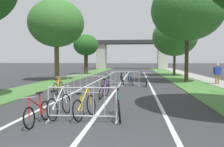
# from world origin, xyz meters

# --- Properties ---
(grass_verge_left) EXTENTS (2.58, 57.77, 0.05)m
(grass_verge_left) POSITION_xyz_m (-5.44, 23.63, 0.03)
(grass_verge_left) COLOR #477A38
(grass_verge_left) RESTS_ON ground
(grass_verge_right) EXTENTS (2.58, 57.77, 0.05)m
(grass_verge_right) POSITION_xyz_m (5.44, 23.63, 0.03)
(grass_verge_right) COLOR #477A38
(grass_verge_right) RESTS_ON ground
(sidewalk_path_right) EXTENTS (2.04, 57.77, 0.08)m
(sidewalk_path_right) POSITION_xyz_m (7.75, 23.63, 0.04)
(sidewalk_path_right) COLOR #9E9B93
(sidewalk_path_right) RESTS_ON ground
(lane_stripe_center) EXTENTS (0.14, 33.42, 0.01)m
(lane_stripe_center) POSITION_xyz_m (0.00, 16.71, 0.00)
(lane_stripe_center) COLOR silver
(lane_stripe_center) RESTS_ON ground
(lane_stripe_right_lane) EXTENTS (0.14, 33.42, 0.01)m
(lane_stripe_right_lane) POSITION_xyz_m (2.28, 16.71, 0.00)
(lane_stripe_right_lane) COLOR silver
(lane_stripe_right_lane) RESTS_ON ground
(lane_stripe_left_lane) EXTENTS (0.14, 33.42, 0.01)m
(lane_stripe_left_lane) POSITION_xyz_m (-2.28, 16.71, 0.00)
(lane_stripe_left_lane) COLOR silver
(lane_stripe_left_lane) RESTS_ON ground
(overpass_bridge) EXTENTS (19.83, 3.32, 6.16)m
(overpass_bridge) POSITION_xyz_m (0.00, 47.74, 4.23)
(overpass_bridge) COLOR #2D2D30
(overpass_bridge) RESTS_ON ground
(tree_left_pine_near) EXTENTS (4.93, 4.93, 7.22)m
(tree_left_pine_near) POSITION_xyz_m (-5.86, 16.75, 5.11)
(tree_left_pine_near) COLOR brown
(tree_left_pine_near) RESTS_ON ground
(tree_left_cypress_far) EXTENTS (3.26, 3.26, 5.24)m
(tree_left_cypress_far) POSITION_xyz_m (-5.45, 26.80, 3.80)
(tree_left_cypress_far) COLOR #3D2D1E
(tree_left_cypress_far) RESTS_ON ground
(tree_right_maple_mid) EXTENTS (5.82, 5.82, 8.36)m
(tree_right_maple_mid) POSITION_xyz_m (5.31, 16.05, 5.88)
(tree_right_maple_mid) COLOR #3D2D1E
(tree_right_maple_mid) RESTS_ON ground
(tree_right_oak_mid) EXTENTS (5.16, 5.16, 6.73)m
(tree_right_oak_mid) POSITION_xyz_m (5.63, 24.53, 4.53)
(tree_right_oak_mid) COLOR #3D2D1E
(tree_right_oak_mid) RESTS_ON ground
(crowd_barrier_nearest) EXTENTS (2.13, 0.53, 1.05)m
(crowd_barrier_nearest) POSITION_xyz_m (-0.28, 3.18, 0.52)
(crowd_barrier_nearest) COLOR #ADADB2
(crowd_barrier_nearest) RESTS_ON ground
(crowd_barrier_second) EXTENTS (2.13, 0.55, 1.05)m
(crowd_barrier_second) POSITION_xyz_m (-1.28, 8.28, 0.52)
(crowd_barrier_second) COLOR #ADADB2
(crowd_barrier_second) RESTS_ON ground
(crowd_barrier_third) EXTENTS (2.12, 0.49, 1.05)m
(crowd_barrier_third) POSITION_xyz_m (0.43, 13.39, 0.52)
(crowd_barrier_third) COLOR #ADADB2
(crowd_barrier_third) RESTS_ON ground
(bicycle_white_0) EXTENTS (0.51, 1.74, 0.99)m
(bicycle_white_0) POSITION_xyz_m (-1.15, 3.71, 0.39)
(bicycle_white_0) COLOR black
(bicycle_white_0) RESTS_ON ground
(bicycle_yellow_1) EXTENTS (0.49, 1.63, 0.99)m
(bicycle_yellow_1) POSITION_xyz_m (-0.31, 3.66, 0.38)
(bicycle_yellow_1) COLOR black
(bicycle_yellow_1) RESTS_ON ground
(bicycle_green_2) EXTENTS (0.64, 1.71, 0.94)m
(bicycle_green_2) POSITION_xyz_m (-0.92, 12.98, 0.35)
(bicycle_green_2) COLOR black
(bicycle_green_2) RESTS_ON ground
(bicycle_blue_3) EXTENTS (0.73, 1.69, 0.94)m
(bicycle_blue_3) POSITION_xyz_m (0.82, 13.74, 0.37)
(bicycle_blue_3) COLOR black
(bicycle_blue_3) RESTS_ON ground
(bicycle_red_4) EXTENTS (0.48, 1.58, 0.91)m
(bicycle_red_4) POSITION_xyz_m (-1.49, 2.80, 0.35)
(bicycle_red_4) COLOR black
(bicycle_red_4) RESTS_ON ground
(bicycle_orange_5) EXTENTS (0.55, 1.66, 0.96)m
(bicycle_orange_5) POSITION_xyz_m (-2.92, 8.68, 0.37)
(bicycle_orange_5) COLOR black
(bicycle_orange_5) RESTS_ON ground
(bicycle_black_6) EXTENTS (0.65, 1.62, 0.99)m
(bicycle_black_6) POSITION_xyz_m (0.19, 13.89, 0.38)
(bicycle_black_6) COLOR black
(bicycle_black_6) RESTS_ON ground
(bicycle_teal_7) EXTENTS (0.48, 1.76, 1.01)m
(bicycle_teal_7) POSITION_xyz_m (0.77, 3.72, 0.39)
(bicycle_teal_7) COLOR black
(bicycle_teal_7) RESTS_ON ground
(bicycle_purple_8) EXTENTS (0.61, 1.68, 0.97)m
(bicycle_purple_8) POSITION_xyz_m (-0.25, 7.69, 0.37)
(bicycle_purple_8) COLOR black
(bicycle_purple_8) RESTS_ON ground
(bicycle_silver_9) EXTENTS (0.54, 1.75, 0.98)m
(bicycle_silver_9) POSITION_xyz_m (1.99, 13.01, 0.38)
(bicycle_silver_9) COLOR black
(bicycle_silver_9) RESTS_ON ground
(pedestrian_with_backpack) EXTENTS (0.58, 0.28, 1.61)m
(pedestrian_with_backpack) POSITION_xyz_m (7.25, 14.53, 0.98)
(pedestrian_with_backpack) COLOR olive
(pedestrian_with_backpack) RESTS_ON ground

